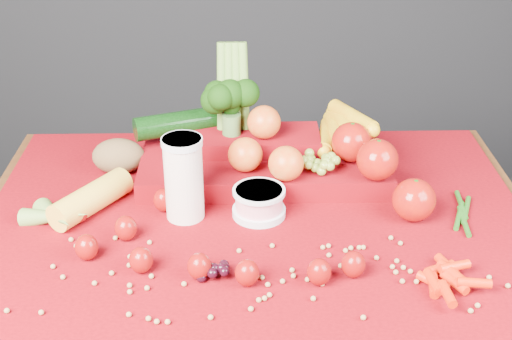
{
  "coord_description": "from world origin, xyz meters",
  "views": [
    {
      "loc": [
        -0.02,
        -1.18,
        1.5
      ],
      "look_at": [
        0.0,
        0.02,
        0.85
      ],
      "focal_mm": 50.0,
      "sensor_mm": 36.0,
      "label": 1
    }
  ],
  "objects_px": {
    "milk_glass": "(184,175)",
    "produce_mound": "(278,152)",
    "table": "(256,260)",
    "yogurt_bowl": "(259,201)"
  },
  "relations": [
    {
      "from": "milk_glass",
      "to": "yogurt_bowl",
      "type": "relative_size",
      "value": 1.61
    },
    {
      "from": "milk_glass",
      "to": "produce_mound",
      "type": "bearing_deg",
      "value": 39.45
    },
    {
      "from": "yogurt_bowl",
      "to": "produce_mound",
      "type": "bearing_deg",
      "value": 73.9
    },
    {
      "from": "table",
      "to": "yogurt_bowl",
      "type": "xyz_separation_m",
      "value": [
        0.01,
        -0.0,
        0.14
      ]
    },
    {
      "from": "table",
      "to": "milk_glass",
      "type": "distance_m",
      "value": 0.24
    },
    {
      "from": "yogurt_bowl",
      "to": "produce_mound",
      "type": "distance_m",
      "value": 0.16
    },
    {
      "from": "table",
      "to": "produce_mound",
      "type": "xyz_separation_m",
      "value": [
        0.05,
        0.15,
        0.17
      ]
    },
    {
      "from": "milk_glass",
      "to": "yogurt_bowl",
      "type": "xyz_separation_m",
      "value": [
        0.14,
        0.0,
        -0.06
      ]
    },
    {
      "from": "milk_glass",
      "to": "yogurt_bowl",
      "type": "height_order",
      "value": "milk_glass"
    },
    {
      "from": "yogurt_bowl",
      "to": "produce_mound",
      "type": "height_order",
      "value": "produce_mound"
    }
  ]
}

